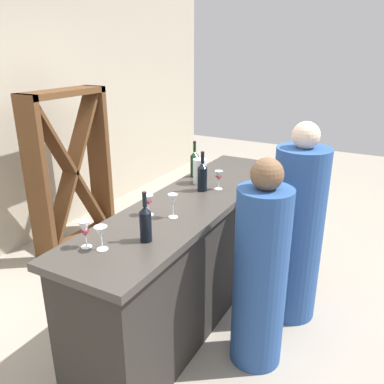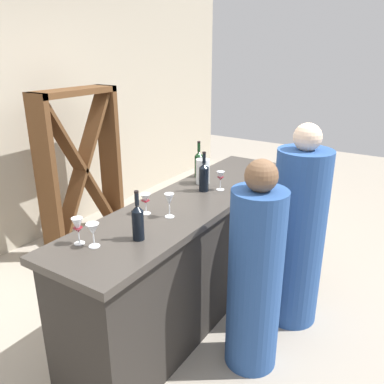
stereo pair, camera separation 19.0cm
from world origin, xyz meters
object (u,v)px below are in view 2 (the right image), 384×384
Objects in this scene: wine_glass_far_left at (146,200)px; person_left_guest at (298,236)px; wine_bottle_second_left_near_black at (204,176)px; water_pitcher at (203,171)px; person_center_guest at (255,277)px; wine_rack at (81,169)px; wine_bottle_center_dark_green at (199,163)px; wine_bottle_leftmost_near_black at (138,221)px; wine_glass_near_center at (169,200)px; wine_glass_near_left at (221,177)px; wine_glass_far_center at (78,227)px; wine_glass_near_right at (93,230)px.

person_left_guest is at bearing -46.82° from wine_glass_far_left.
water_pitcher is (0.15, 0.10, -0.02)m from wine_bottle_second_left_near_black.
person_center_guest is (-0.60, -0.76, -0.42)m from water_pitcher.
wine_rack reaches higher than wine_bottle_center_dark_green.
wine_bottle_leftmost_near_black is 0.21× the size of person_center_guest.
wine_glass_near_center is at bearing -114.50° from wine_rack.
wine_glass_far_center is at bearing 168.73° from wine_glass_near_left.
wine_glass_near_right is 1.55m from person_left_guest.
wine_rack reaches higher than person_center_guest.
wine_rack reaches higher than wine_bottle_leftmost_near_black.
wine_glass_near_center is 0.80× the size of water_pitcher.
person_left_guest is (0.77, -0.82, -0.37)m from wine_glass_far_left.
wine_bottle_leftmost_near_black is at bearing -164.76° from wine_bottle_center_dark_green.
wine_glass_near_right is 0.53m from wine_glass_far_left.
wine_rack is 11.76× the size of wine_glass_far_left.
wine_bottle_second_left_near_black is 0.13m from wine_glass_near_left.
wine_glass_far_center is 0.11× the size of person_center_guest.
wine_rack reaches higher than person_left_guest.
water_pitcher is (1.29, -0.05, -0.00)m from wine_glass_far_center.
person_center_guest is at bearing -124.28° from wine_bottle_second_left_near_black.
wine_glass_far_left is 0.87m from person_center_guest.
wine_bottle_second_left_near_black is at bearing -7.83° from person_left_guest.
water_pitcher is at bearing 0.26° from wine_glass_far_left.
person_left_guest is (1.09, -0.62, -0.38)m from wine_bottle_leftmost_near_black.
wine_glass_near_right is (-1.12, 0.05, -0.02)m from wine_bottle_second_left_near_black.
water_pitcher is at bearing -92.82° from wine_rack.
water_pitcher is 0.13× the size of person_left_guest.
wine_bottle_center_dark_green is 2.21× the size of wine_glass_near_right.
person_center_guest is (-0.45, -0.66, -0.44)m from wine_bottle_second_left_near_black.
wine_glass_far_left is at bearing 5.22° from wine_glass_near_right.
wine_glass_near_right is (-0.20, 0.15, -0.01)m from wine_bottle_leftmost_near_black.
wine_glass_near_left is 0.21m from water_pitcher.
wine_glass_far_center is at bearing -132.47° from wine_rack.
wine_bottle_center_dark_green is 2.22× the size of wine_glass_far_left.
wine_bottle_center_dark_green reaches higher than wine_glass_far_left.
person_left_guest reaches higher than wine_glass_far_center.
wine_glass_far_left is 0.88× the size of wine_glass_far_center.
water_pitcher is at bearing 2.32° from wine_glass_near_right.
person_center_guest is (-0.67, -2.29, -0.17)m from wine_rack.
person_center_guest is (-0.73, -0.88, -0.44)m from wine_bottle_center_dark_green.
wine_glass_far_center is (-1.42, -0.07, -0.01)m from wine_bottle_center_dark_green.
wine_bottle_second_left_near_black is 2.07× the size of wine_glass_near_left.
wine_rack is at bearing 65.50° from wine_glass_near_center.
wine_rack reaches higher than wine_glass_near_right.
water_pitcher is (0.06, 0.20, -0.00)m from wine_glass_near_left.
wine_glass_near_center is at bearing -11.78° from wine_glass_near_right.
wine_bottle_leftmost_near_black is at bearing -179.62° from wine_glass_near_left.
wine_bottle_leftmost_near_black is at bearing -169.04° from water_pitcher.
wine_bottle_leftmost_near_black is 1.48× the size of water_pitcher.
wine_glass_near_center reaches higher than wine_glass_far_center.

